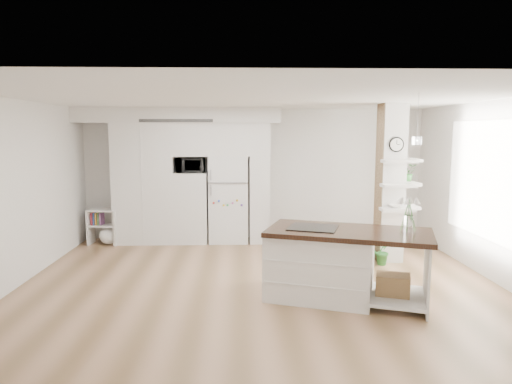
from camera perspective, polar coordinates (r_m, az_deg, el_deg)
floor at (r=6.87m, az=0.46°, el=-11.39°), size 7.00×6.00×0.01m
room at (r=6.51m, az=0.47°, el=4.25°), size 7.04×6.04×2.72m
cabinet_wall at (r=9.27m, az=-9.20°, el=2.96°), size 4.00×0.71×2.70m
refrigerator at (r=9.28m, az=-3.44°, el=-0.87°), size 0.78×0.69×1.75m
column at (r=8.12m, az=17.16°, el=1.00°), size 0.69×0.90×2.70m
window at (r=7.79m, az=26.89°, el=1.36°), size 0.00×2.40×2.40m
pendant_light at (r=6.93m, az=14.71°, el=6.40°), size 0.12×0.12×0.10m
kitchen_island at (r=6.26m, az=9.16°, el=-8.66°), size 2.32×1.63×1.52m
bookshelf at (r=9.58m, az=-18.29°, el=-4.41°), size 0.63×0.42×0.70m
floor_plant_a at (r=8.02m, az=15.66°, el=-7.12°), size 0.32×0.28×0.47m
floor_plant_b at (r=8.12m, az=13.82°, el=-6.80°), size 0.35×0.35×0.50m
microwave at (r=9.20m, az=-8.17°, el=3.35°), size 0.54×0.37×0.30m
shelf_plant at (r=8.34m, az=18.47°, el=2.31°), size 0.27×0.23×0.30m
decor_bowl at (r=7.92m, az=17.07°, el=-1.71°), size 0.22×0.22×0.05m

